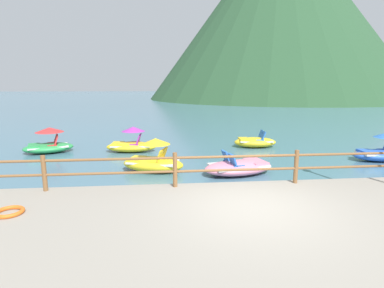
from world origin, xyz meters
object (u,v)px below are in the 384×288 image
life_ring (9,212)px  pedal_boat_3 (383,152)px  pedal_boat_1 (255,142)px  pedal_boat_2 (131,144)px  pedal_boat_4 (239,167)px  pedal_boat_0 (48,144)px  pedal_boat_5 (153,161)px

life_ring → pedal_boat_3: (12.45, 5.08, -0.07)m
pedal_boat_1 → pedal_boat_2: size_ratio=0.92×
life_ring → pedal_boat_3: size_ratio=0.24×
pedal_boat_2 → pedal_boat_4: (4.16, -4.12, -0.12)m
life_ring → pedal_boat_2: bearing=76.9°
pedal_boat_2 → pedal_boat_4: bearing=-44.7°
pedal_boat_4 → pedal_boat_0: bearing=151.8°
pedal_boat_0 → pedal_boat_1: pedal_boat_0 is taller
pedal_boat_0 → pedal_boat_2: bearing=-2.8°
life_ring → pedal_boat_1: bearing=46.3°
life_ring → pedal_boat_2: pedal_boat_2 is taller
pedal_boat_2 → pedal_boat_4: size_ratio=0.86×
life_ring → pedal_boat_4: pedal_boat_4 is taller
pedal_boat_3 → life_ring: bearing=-157.8°
pedal_boat_0 → pedal_boat_3: 14.78m
pedal_boat_0 → pedal_boat_4: (8.02, -4.31, -0.14)m
pedal_boat_4 → pedal_boat_2: bearing=135.3°
pedal_boat_4 → pedal_boat_5: (-3.04, 0.63, 0.14)m
pedal_boat_3 → pedal_boat_4: pedal_boat_3 is taller
pedal_boat_0 → pedal_boat_1: bearing=1.6°
pedal_boat_1 → pedal_boat_3: 5.55m
pedal_boat_1 → pedal_boat_2: pedal_boat_2 is taller
pedal_boat_1 → pedal_boat_2: 6.17m
pedal_boat_0 → pedal_boat_5: pedal_boat_5 is taller
life_ring → pedal_boat_3: pedal_boat_3 is taller
pedal_boat_0 → life_ring: bearing=-75.9°
pedal_boat_0 → pedal_boat_3: pedal_boat_3 is taller
pedal_boat_3 → pedal_boat_5: pedal_boat_5 is taller
pedal_boat_0 → pedal_boat_1: 10.01m
life_ring → pedal_boat_0: bearing=104.1°
life_ring → pedal_boat_4: (6.00, 3.77, -0.19)m
life_ring → pedal_boat_4: 7.08m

